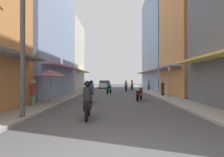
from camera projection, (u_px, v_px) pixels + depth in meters
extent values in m
plane|color=#4C4C4F|center=(116.00, 94.00, 21.64)|extent=(96.47, 96.47, 0.00)
cube|color=#9E9991|center=(77.00, 93.00, 21.70)|extent=(1.74, 51.85, 0.12)
cube|color=#ADA89E|center=(155.00, 93.00, 21.58)|extent=(1.74, 51.85, 0.12)
cube|color=#8CA5CC|center=(31.00, 11.00, 18.71)|extent=(6.00, 11.37, 16.77)
cube|color=#B7727F|center=(66.00, 68.00, 18.63)|extent=(1.10, 10.24, 0.12)
cube|color=silver|center=(60.00, 56.00, 28.81)|extent=(6.00, 8.18, 10.31)
cube|color=#EFD159|center=(83.00, 72.00, 28.75)|extent=(1.10, 7.36, 0.12)
cube|color=#D88C4C|center=(199.00, 8.00, 19.01)|extent=(6.00, 8.28, 17.58)
cube|color=#8CA5CC|center=(164.00, 68.00, 19.03)|extent=(1.10, 7.45, 0.12)
cube|color=#8CA5CC|center=(167.00, 41.00, 30.70)|extent=(6.00, 13.86, 15.84)
cube|color=#D88C4C|center=(145.00, 72.00, 30.72)|extent=(1.10, 12.47, 0.12)
cylinder|color=black|center=(141.00, 96.00, 15.24)|extent=(0.27, 0.55, 0.56)
cylinder|color=black|center=(138.00, 98.00, 14.07)|extent=(0.27, 0.55, 0.56)
cube|color=maroon|center=(139.00, 94.00, 14.61)|extent=(0.60, 1.04, 0.24)
cube|color=black|center=(139.00, 92.00, 14.42)|extent=(0.45, 0.62, 0.14)
cylinder|color=maroon|center=(141.00, 91.00, 15.13)|extent=(0.28, 0.28, 0.45)
cylinder|color=black|center=(141.00, 88.00, 15.13)|extent=(0.53, 0.22, 0.03)
cylinder|color=black|center=(133.00, 88.00, 29.06)|extent=(0.20, 0.56, 0.56)
cylinder|color=black|center=(132.00, 89.00, 27.84)|extent=(0.20, 0.56, 0.56)
cube|color=red|center=(132.00, 87.00, 28.40)|extent=(0.50, 1.04, 0.24)
cube|color=black|center=(132.00, 86.00, 28.21)|extent=(0.40, 0.61, 0.14)
cylinder|color=red|center=(133.00, 86.00, 28.94)|extent=(0.28, 0.28, 0.45)
cylinder|color=black|center=(133.00, 84.00, 28.94)|extent=(0.54, 0.15, 0.03)
cylinder|color=beige|center=(132.00, 83.00, 28.26)|extent=(0.34, 0.34, 0.55)
sphere|color=orange|center=(132.00, 81.00, 28.26)|extent=(0.26, 0.26, 0.26)
cylinder|color=black|center=(126.00, 89.00, 26.44)|extent=(0.17, 0.57, 0.56)
cylinder|color=black|center=(126.00, 90.00, 25.21)|extent=(0.17, 0.57, 0.56)
cube|color=#1E38B7|center=(126.00, 88.00, 25.77)|extent=(0.43, 1.03, 0.24)
cube|color=black|center=(126.00, 86.00, 25.58)|extent=(0.36, 0.60, 0.14)
cylinder|color=#1E38B7|center=(126.00, 86.00, 26.32)|extent=(0.28, 0.28, 0.45)
cylinder|color=black|center=(126.00, 84.00, 26.32)|extent=(0.55, 0.12, 0.03)
cylinder|color=#598C59|center=(126.00, 84.00, 25.63)|extent=(0.34, 0.34, 0.55)
sphere|color=silver|center=(126.00, 81.00, 25.63)|extent=(0.26, 0.26, 0.26)
cylinder|color=black|center=(89.00, 109.00, 8.57)|extent=(0.11, 0.56, 0.56)
cylinder|color=black|center=(86.00, 115.00, 7.32)|extent=(0.11, 0.56, 0.56)
cube|color=black|center=(88.00, 107.00, 7.90)|extent=(0.33, 1.01, 0.24)
cube|color=black|center=(87.00, 102.00, 7.70)|extent=(0.31, 0.57, 0.14)
cylinder|color=black|center=(89.00, 100.00, 8.45)|extent=(0.28, 0.28, 0.45)
cylinder|color=black|center=(89.00, 95.00, 8.45)|extent=(0.55, 0.06, 0.03)
cylinder|color=#262628|center=(87.00, 94.00, 7.75)|extent=(0.34, 0.34, 0.55)
sphere|color=black|center=(87.00, 84.00, 7.75)|extent=(0.26, 0.26, 0.26)
cylinder|color=black|center=(111.00, 91.00, 22.18)|extent=(0.22, 0.56, 0.56)
cylinder|color=black|center=(108.00, 92.00, 20.97)|extent=(0.22, 0.56, 0.56)
cube|color=#197233|center=(109.00, 89.00, 21.53)|extent=(0.52, 1.04, 0.24)
cube|color=black|center=(108.00, 88.00, 21.34)|extent=(0.41, 0.61, 0.14)
cylinder|color=#197233|center=(110.00, 87.00, 22.06)|extent=(0.28, 0.28, 0.45)
cylinder|color=black|center=(110.00, 85.00, 22.06)|extent=(0.54, 0.17, 0.03)
cylinder|color=#334C8C|center=(109.00, 85.00, 21.39)|extent=(0.34, 0.34, 0.55)
sphere|color=#B2B2B7|center=(109.00, 81.00, 21.39)|extent=(0.26, 0.26, 0.26)
cylinder|color=black|center=(91.00, 98.00, 14.02)|extent=(0.15, 0.57, 0.56)
cylinder|color=black|center=(91.00, 100.00, 12.78)|extent=(0.15, 0.57, 0.56)
cube|color=orange|center=(91.00, 96.00, 13.35)|extent=(0.40, 1.03, 0.24)
cube|color=black|center=(91.00, 93.00, 13.16)|extent=(0.35, 0.59, 0.14)
cylinder|color=orange|center=(91.00, 92.00, 13.90)|extent=(0.28, 0.28, 0.45)
cylinder|color=black|center=(91.00, 89.00, 13.90)|extent=(0.55, 0.10, 0.03)
cylinder|color=#334C8C|center=(91.00, 88.00, 13.21)|extent=(0.34, 0.34, 0.55)
sphere|color=black|center=(91.00, 82.00, 13.21)|extent=(0.26, 0.26, 0.26)
cube|color=silver|center=(104.00, 85.00, 34.92)|extent=(1.92, 4.17, 0.70)
cube|color=#333D47|center=(104.00, 82.00, 34.77)|extent=(1.68, 2.16, 0.60)
cylinder|color=black|center=(100.00, 86.00, 36.15)|extent=(0.21, 0.65, 0.64)
cylinder|color=black|center=(108.00, 86.00, 36.19)|extent=(0.21, 0.65, 0.64)
cylinder|color=black|center=(100.00, 87.00, 33.65)|extent=(0.21, 0.65, 0.64)
cylinder|color=black|center=(108.00, 87.00, 33.69)|extent=(0.21, 0.65, 0.64)
cylinder|color=#598C59|center=(33.00, 101.00, 11.14)|extent=(0.28, 0.28, 0.71)
cylinder|color=#99333F|center=(33.00, 90.00, 11.15)|extent=(0.34, 0.34, 0.60)
sphere|color=tan|center=(33.00, 82.00, 11.15)|extent=(0.22, 0.22, 0.22)
cone|color=#D1B77A|center=(33.00, 81.00, 11.15)|extent=(0.44, 0.44, 0.16)
cylinder|color=#262628|center=(149.00, 88.00, 27.20)|extent=(0.28, 0.28, 0.79)
cylinder|color=#598C59|center=(149.00, 83.00, 27.20)|extent=(0.34, 0.34, 0.66)
sphere|color=tan|center=(149.00, 80.00, 27.21)|extent=(0.22, 0.22, 0.22)
cylinder|color=#262628|center=(163.00, 93.00, 17.89)|extent=(0.28, 0.28, 0.70)
cylinder|color=#262628|center=(163.00, 86.00, 17.90)|extent=(0.34, 0.34, 0.59)
sphere|color=tan|center=(163.00, 82.00, 17.90)|extent=(0.22, 0.22, 0.22)
cylinder|color=#99999E|center=(50.00, 88.00, 12.82)|extent=(0.05, 0.05, 2.12)
cone|color=#8C4C59|center=(50.00, 73.00, 12.83)|extent=(2.21, 2.21, 0.45)
cylinder|color=#4C4C4F|center=(23.00, 28.00, 7.69)|extent=(0.20, 0.20, 7.45)
cylinder|color=gray|center=(169.00, 84.00, 13.38)|extent=(0.07, 0.07, 2.60)
cylinder|color=red|center=(169.00, 69.00, 13.39)|extent=(0.02, 0.60, 0.60)
cube|color=white|center=(169.00, 69.00, 13.39)|extent=(0.03, 0.40, 0.10)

